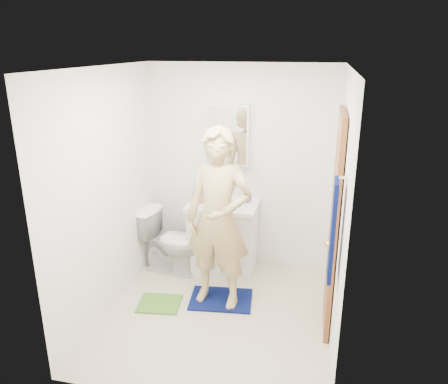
# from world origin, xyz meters

# --- Properties ---
(floor) EXTENTS (2.20, 2.40, 0.02)m
(floor) POSITION_xyz_m (0.00, 0.00, -0.01)
(floor) COLOR beige
(floor) RESTS_ON ground
(ceiling) EXTENTS (2.20, 2.40, 0.02)m
(ceiling) POSITION_xyz_m (0.00, 0.00, 2.41)
(ceiling) COLOR white
(ceiling) RESTS_ON ground
(wall_back) EXTENTS (2.20, 0.02, 2.40)m
(wall_back) POSITION_xyz_m (0.00, 1.21, 1.20)
(wall_back) COLOR white
(wall_back) RESTS_ON ground
(wall_front) EXTENTS (2.20, 0.02, 2.40)m
(wall_front) POSITION_xyz_m (0.00, -1.21, 1.20)
(wall_front) COLOR white
(wall_front) RESTS_ON ground
(wall_left) EXTENTS (0.02, 2.40, 2.40)m
(wall_left) POSITION_xyz_m (-1.11, 0.00, 1.20)
(wall_left) COLOR white
(wall_left) RESTS_ON ground
(wall_right) EXTENTS (0.02, 2.40, 2.40)m
(wall_right) POSITION_xyz_m (1.11, 0.00, 1.20)
(wall_right) COLOR white
(wall_right) RESTS_ON ground
(vanity_cabinet) EXTENTS (0.75, 0.55, 0.80)m
(vanity_cabinet) POSITION_xyz_m (-0.15, 0.91, 0.40)
(vanity_cabinet) COLOR white
(vanity_cabinet) RESTS_ON floor
(countertop) EXTENTS (0.79, 0.59, 0.05)m
(countertop) POSITION_xyz_m (-0.15, 0.91, 0.83)
(countertop) COLOR white
(countertop) RESTS_ON vanity_cabinet
(sink_basin) EXTENTS (0.40, 0.40, 0.03)m
(sink_basin) POSITION_xyz_m (-0.15, 0.91, 0.84)
(sink_basin) COLOR white
(sink_basin) RESTS_ON countertop
(faucet) EXTENTS (0.03, 0.03, 0.12)m
(faucet) POSITION_xyz_m (-0.15, 1.09, 0.91)
(faucet) COLOR silver
(faucet) RESTS_ON countertop
(medicine_cabinet) EXTENTS (0.50, 0.12, 0.70)m
(medicine_cabinet) POSITION_xyz_m (-0.15, 1.14, 1.60)
(medicine_cabinet) COLOR white
(medicine_cabinet) RESTS_ON wall_back
(mirror_panel) EXTENTS (0.46, 0.01, 0.66)m
(mirror_panel) POSITION_xyz_m (-0.15, 1.08, 1.60)
(mirror_panel) COLOR white
(mirror_panel) RESTS_ON wall_back
(door) EXTENTS (0.05, 0.80, 2.05)m
(door) POSITION_xyz_m (1.07, 0.15, 1.02)
(door) COLOR #975529
(door) RESTS_ON ground
(door_knob) EXTENTS (0.07, 0.07, 0.07)m
(door_knob) POSITION_xyz_m (1.03, -0.17, 0.95)
(door_knob) COLOR gold
(door_knob) RESTS_ON door
(towel) EXTENTS (0.03, 0.24, 0.80)m
(towel) POSITION_xyz_m (1.03, -0.57, 1.25)
(towel) COLOR #08124B
(towel) RESTS_ON wall_right
(towel_hook) EXTENTS (0.06, 0.02, 0.02)m
(towel_hook) POSITION_xyz_m (1.07, -0.57, 1.67)
(towel_hook) COLOR silver
(towel_hook) RESTS_ON wall_right
(toilet) EXTENTS (0.79, 0.52, 0.76)m
(toilet) POSITION_xyz_m (-0.74, 0.75, 0.38)
(toilet) COLOR white
(toilet) RESTS_ON floor
(bath_mat) EXTENTS (0.70, 0.53, 0.02)m
(bath_mat) POSITION_xyz_m (-0.02, 0.23, 0.01)
(bath_mat) COLOR #08124B
(bath_mat) RESTS_ON floor
(green_rug) EXTENTS (0.48, 0.42, 0.02)m
(green_rug) POSITION_xyz_m (-0.63, 0.01, 0.01)
(green_rug) COLOR #4D862C
(green_rug) RESTS_ON floor
(soap_dispenser) EXTENTS (0.12, 0.12, 0.21)m
(soap_dispenser) POSITION_xyz_m (-0.43, 0.86, 0.96)
(soap_dispenser) COLOR tan
(soap_dispenser) RESTS_ON countertop
(toothbrush_cup) EXTENTS (0.13, 0.13, 0.09)m
(toothbrush_cup) POSITION_xyz_m (0.11, 1.01, 0.89)
(toothbrush_cup) COLOR #91479C
(toothbrush_cup) RESTS_ON countertop
(man) EXTENTS (0.72, 0.52, 1.84)m
(man) POSITION_xyz_m (-0.04, 0.19, 0.94)
(man) COLOR tan
(man) RESTS_ON bath_mat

